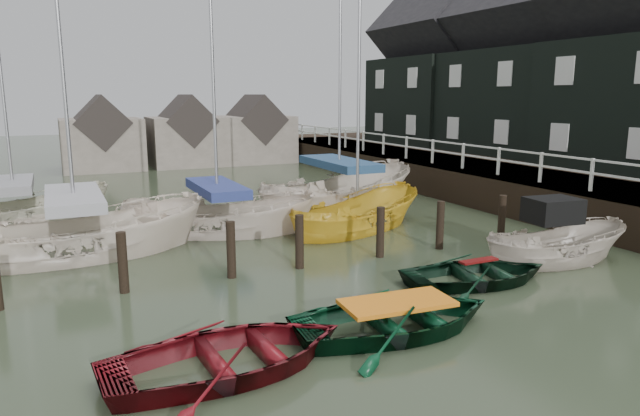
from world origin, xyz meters
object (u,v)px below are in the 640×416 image
motorboat (554,259)px  sailboat_b (218,231)px  sailboat_c (357,228)px  sailboat_e (17,224)px  rowboat_red (231,371)px  sailboat_a (78,254)px  rowboat_green (396,332)px  sailboat_d (339,207)px  rowboat_dkgreen (477,283)px

motorboat → sailboat_b: size_ratio=0.39×
sailboat_b → sailboat_c: (4.35, -1.38, -0.05)m
motorboat → sailboat_e: sailboat_e is taller
rowboat_red → sailboat_a: size_ratio=0.37×
rowboat_green → sailboat_d: size_ratio=0.32×
rowboat_dkgreen → sailboat_a: size_ratio=0.33×
rowboat_red → rowboat_dkgreen: rowboat_red is taller
motorboat → sailboat_e: size_ratio=0.42×
rowboat_dkgreen → motorboat: motorboat is taller
sailboat_d → sailboat_e: bearing=61.6°
rowboat_green → sailboat_a: bearing=36.8°
sailboat_a → sailboat_b: bearing=-78.7°
rowboat_green → sailboat_b: bearing=10.2°
rowboat_green → rowboat_dkgreen: rowboat_green is taller
rowboat_dkgreen → sailboat_c: (0.14, 6.17, 0.01)m
sailboat_c → sailboat_b: bearing=50.1°
sailboat_a → sailboat_d: 10.03m
rowboat_dkgreen → sailboat_e: size_ratio=0.34×
rowboat_green → sailboat_d: bearing=-17.5°
sailboat_a → sailboat_d: sailboat_d is taller
rowboat_dkgreen → sailboat_e: 15.27m
rowboat_green → rowboat_dkgreen: (3.29, 1.58, 0.00)m
sailboat_a → sailboat_c: sailboat_a is taller
rowboat_green → sailboat_c: size_ratio=0.41×
sailboat_c → sailboat_d: 3.44m
sailboat_a → motorboat: bearing=-120.1°
sailboat_d → rowboat_green: bearing=139.4°
rowboat_red → sailboat_d: bearing=-38.3°
motorboat → sailboat_a: bearing=68.2°
rowboat_dkgreen → motorboat: bearing=-72.2°
rowboat_dkgreen → sailboat_e: sailboat_e is taller
rowboat_green → sailboat_e: (-6.87, 12.98, 0.06)m
rowboat_green → sailboat_c: 8.48m
sailboat_c → sailboat_e: 11.55m
rowboat_green → sailboat_b: size_ratio=0.35×
rowboat_green → sailboat_d: 11.91m
rowboat_red → sailboat_e: (-3.61, 13.16, 0.06)m
rowboat_red → rowboat_green: 3.27m
sailboat_a → sailboat_d: size_ratio=0.88×
sailboat_d → sailboat_e: 11.48m
sailboat_b → rowboat_green: bearing=-149.8°
sailboat_d → rowboat_red: bearing=126.8°
motorboat → sailboat_c: size_ratio=0.45×
motorboat → sailboat_b: (-7.16, 7.12, -0.03)m
rowboat_red → sailboat_c: sailboat_c is taller
rowboat_dkgreen → sailboat_a: bearing=61.5°
sailboat_b → sailboat_d: 5.70m
rowboat_red → sailboat_c: 10.38m
sailboat_a → sailboat_e: size_ratio=1.03×
sailboat_b → sailboat_c: 4.56m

